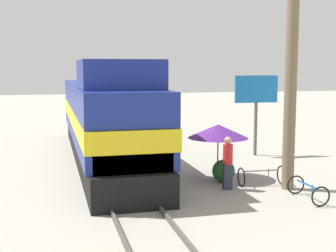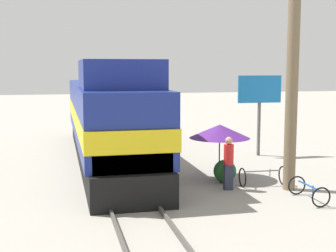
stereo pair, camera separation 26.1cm
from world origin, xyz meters
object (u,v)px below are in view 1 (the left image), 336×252
at_px(vendor_umbrella, 218,131).
at_px(person_bystander, 228,161).
at_px(bicycle, 262,176).
at_px(bicycle_spare, 308,190).
at_px(locomotive, 105,120).
at_px(utility_pole, 292,54).
at_px(billboard_sign, 256,95).

relative_size(vendor_umbrella, person_bystander, 1.24).
relative_size(bicycle, bicycle_spare, 1.04).
relative_size(locomotive, bicycle_spare, 10.58).
xyz_separation_m(vendor_umbrella, person_bystander, (-0.25, -1.66, -0.80)).
bearing_deg(utility_pole, vendor_umbrella, 130.84).
relative_size(locomotive, utility_pole, 1.77).
bearing_deg(locomotive, vendor_umbrella, -47.69).
xyz_separation_m(bicycle, bicycle_spare, (0.61, -2.06, -0.03)).
distance_m(locomotive, person_bystander, 6.87).
bearing_deg(locomotive, utility_pole, -48.18).
bearing_deg(utility_pole, locomotive, 131.82).
xyz_separation_m(billboard_sign, person_bystander, (-3.66, -5.72, -1.91)).
bearing_deg(person_bystander, locomotive, 121.25).
distance_m(bicycle, bicycle_spare, 2.15).
height_order(utility_pole, person_bystander, utility_pole).
height_order(person_bystander, bicycle, person_bystander).
height_order(utility_pole, vendor_umbrella, utility_pole).
height_order(locomotive, person_bystander, locomotive).
bearing_deg(bicycle_spare, bicycle, 106.71).
relative_size(utility_pole, person_bystander, 5.00).
bearing_deg(bicycle_spare, person_bystander, 136.90).
relative_size(utility_pole, bicycle, 5.74).
xyz_separation_m(locomotive, utility_pole, (5.60, -6.25, 2.76)).
bearing_deg(billboard_sign, utility_pole, -104.57).
bearing_deg(billboard_sign, person_bystander, -122.61).
bearing_deg(billboard_sign, vendor_umbrella, -130.02).
bearing_deg(person_bystander, bicycle_spare, -43.27).
xyz_separation_m(locomotive, bicycle, (4.91, -5.63, -1.54)).
xyz_separation_m(utility_pole, vendor_umbrella, (-1.81, 2.09, -2.85)).
distance_m(vendor_umbrella, bicycle_spare, 4.21).
height_order(bicycle, bicycle_spare, bicycle).
bearing_deg(bicycle, utility_pole, -130.22).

